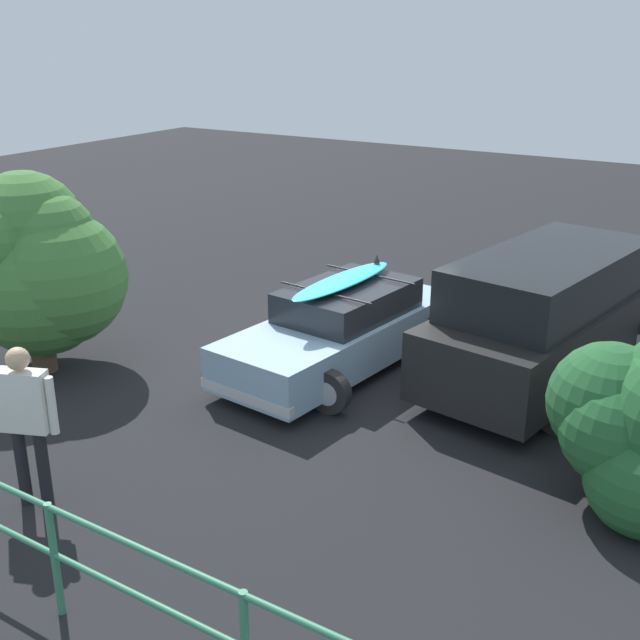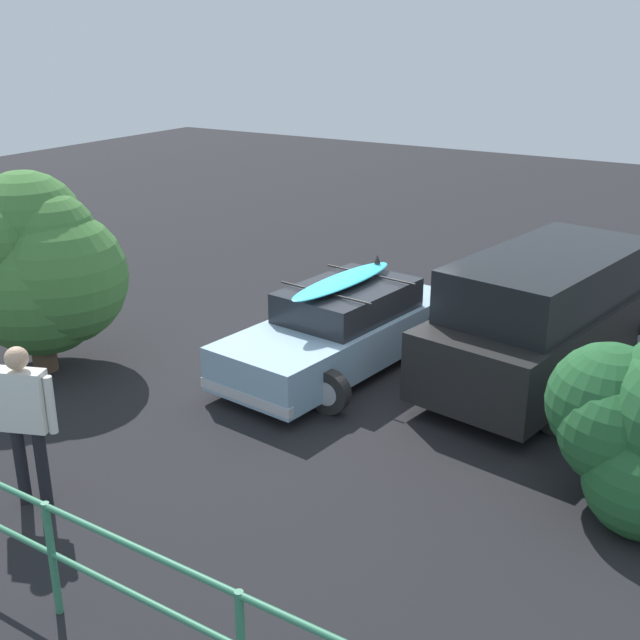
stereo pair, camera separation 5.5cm
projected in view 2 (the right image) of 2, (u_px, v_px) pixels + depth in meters
name	position (u px, v px, depth m)	size (l,w,h in m)	color
ground_plane	(348.00, 368.00, 12.28)	(44.00, 44.00, 0.02)	black
sedan_car	(342.00, 329.00, 12.12)	(2.51, 4.47, 1.54)	#8CADC6
suv_car	(547.00, 317.00, 11.50)	(2.99, 4.95, 1.94)	black
person_bystander	(24.00, 412.00, 8.42)	(0.68, 0.39, 1.85)	black
bush_near_left	(38.00, 260.00, 11.88)	(2.55, 2.35, 2.95)	#4C3828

